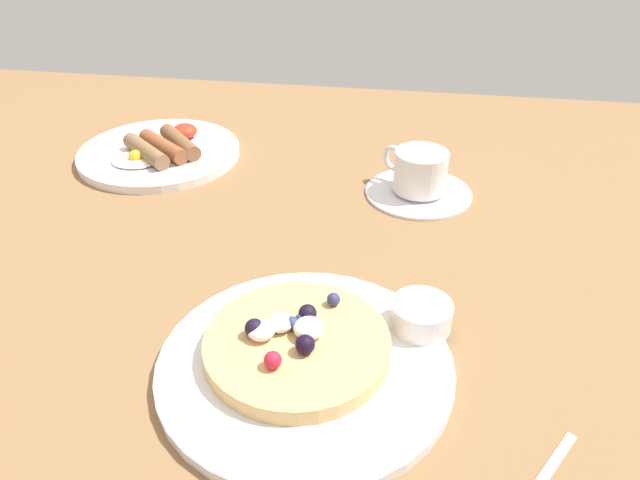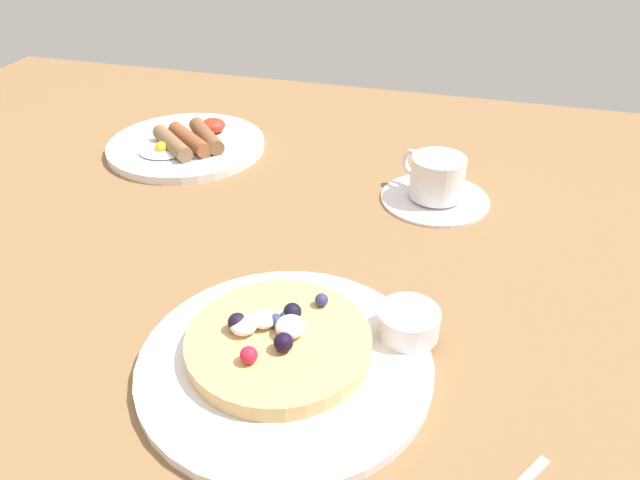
# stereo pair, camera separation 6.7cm
# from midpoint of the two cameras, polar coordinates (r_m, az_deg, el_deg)

# --- Properties ---
(ground_plane) EXTENTS (1.62, 1.22, 0.03)m
(ground_plane) POSITION_cam_midpoint_polar(r_m,az_deg,el_deg) (0.73, -7.61, -2.84)
(ground_plane) COLOR olive
(pancake_plate) EXTENTS (0.27, 0.27, 0.01)m
(pancake_plate) POSITION_cam_midpoint_polar(r_m,az_deg,el_deg) (0.57, -4.82, -11.77)
(pancake_plate) COLOR white
(pancake_plate) RESTS_ON ground_plane
(pancake_with_berries) EXTENTS (0.17, 0.17, 0.04)m
(pancake_with_berries) POSITION_cam_midpoint_polar(r_m,az_deg,el_deg) (0.57, -5.66, -9.81)
(pancake_with_berries) COLOR tan
(pancake_with_berries) RESTS_ON pancake_plate
(syrup_ramekin) EXTENTS (0.06, 0.06, 0.03)m
(syrup_ramekin) POSITION_cam_midpoint_polar(r_m,az_deg,el_deg) (0.60, 6.35, -7.12)
(syrup_ramekin) COLOR white
(syrup_ramekin) RESTS_ON pancake_plate
(breakfast_plate) EXTENTS (0.25, 0.25, 0.01)m
(breakfast_plate) POSITION_cam_midpoint_polar(r_m,az_deg,el_deg) (0.99, -16.77, 7.79)
(breakfast_plate) COLOR white
(breakfast_plate) RESTS_ON ground_plane
(fried_breakfast) EXTENTS (0.13, 0.15, 0.03)m
(fried_breakfast) POSITION_cam_midpoint_polar(r_m,az_deg,el_deg) (0.97, -16.54, 8.44)
(fried_breakfast) COLOR brown
(fried_breakfast) RESTS_ON breakfast_plate
(coffee_saucer) EXTENTS (0.15, 0.15, 0.01)m
(coffee_saucer) POSITION_cam_midpoint_polar(r_m,az_deg,el_deg) (0.85, 7.04, 4.49)
(coffee_saucer) COLOR white
(coffee_saucer) RESTS_ON ground_plane
(coffee_cup) EXTENTS (0.09, 0.08, 0.06)m
(coffee_cup) POSITION_cam_midpoint_polar(r_m,az_deg,el_deg) (0.84, 7.10, 6.50)
(coffee_cup) COLOR white
(coffee_cup) RESTS_ON coffee_saucer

